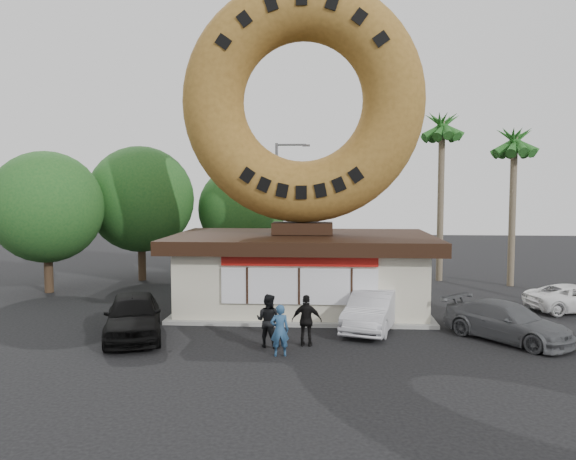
# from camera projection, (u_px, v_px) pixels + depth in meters

# --- Properties ---
(ground) EXTENTS (90.00, 90.00, 0.00)m
(ground) POSITION_uv_depth(u_px,v_px,m) (295.00, 348.00, 18.66)
(ground) COLOR black
(ground) RESTS_ON ground
(donut_shop) EXTENTS (11.20, 7.20, 3.80)m
(donut_shop) POSITION_uv_depth(u_px,v_px,m) (302.00, 269.00, 24.48)
(donut_shop) COLOR beige
(donut_shop) RESTS_ON ground
(giant_donut) EXTENTS (10.37, 2.64, 10.37)m
(giant_donut) POSITION_uv_depth(u_px,v_px,m) (303.00, 101.00, 23.94)
(giant_donut) COLOR olive
(giant_donut) RESTS_ON donut_shop
(tree_west) EXTENTS (6.00, 6.00, 7.65)m
(tree_west) POSITION_uv_depth(u_px,v_px,m) (141.00, 199.00, 31.87)
(tree_west) COLOR #473321
(tree_west) RESTS_ON ground
(tree_mid) EXTENTS (5.20, 5.20, 6.63)m
(tree_mid) POSITION_uv_depth(u_px,v_px,m) (242.00, 209.00, 33.54)
(tree_mid) COLOR #473321
(tree_mid) RESTS_ON ground
(tree_far) EXTENTS (5.60, 5.60, 7.14)m
(tree_far) POSITION_uv_depth(u_px,v_px,m) (47.00, 207.00, 28.15)
(tree_far) COLOR #473321
(tree_far) RESTS_ON ground
(palm_near) EXTENTS (2.60, 2.60, 9.75)m
(palm_near) POSITION_uv_depth(u_px,v_px,m) (442.00, 132.00, 31.44)
(palm_near) COLOR #726651
(palm_near) RESTS_ON ground
(palm_far) EXTENTS (2.60, 2.60, 8.75)m
(palm_far) POSITION_uv_depth(u_px,v_px,m) (514.00, 147.00, 29.79)
(palm_far) COLOR #726651
(palm_far) RESTS_ON ground
(street_lamp) EXTENTS (2.11, 0.20, 8.00)m
(street_lamp) POSITION_uv_depth(u_px,v_px,m) (279.00, 201.00, 34.36)
(street_lamp) COLOR #59595E
(street_lamp) RESTS_ON ground
(person_left) EXTENTS (0.67, 0.50, 1.65)m
(person_left) POSITION_uv_depth(u_px,v_px,m) (280.00, 330.00, 17.71)
(person_left) COLOR navy
(person_left) RESTS_ON ground
(person_center) EXTENTS (1.04, 0.92, 1.78)m
(person_center) POSITION_uv_depth(u_px,v_px,m) (268.00, 320.00, 18.73)
(person_center) COLOR black
(person_center) RESTS_ON ground
(person_right) EXTENTS (1.03, 0.46, 1.74)m
(person_right) POSITION_uv_depth(u_px,v_px,m) (307.00, 321.00, 18.81)
(person_right) COLOR black
(person_right) RESTS_ON ground
(car_black) EXTENTS (3.22, 5.07, 1.61)m
(car_black) POSITION_uv_depth(u_px,v_px,m) (133.00, 315.00, 19.85)
(car_black) COLOR black
(car_black) RESTS_ON ground
(car_silver) EXTENTS (2.70, 4.65, 1.45)m
(car_silver) POSITION_uv_depth(u_px,v_px,m) (372.00, 310.00, 21.05)
(car_silver) COLOR #B9B9BE
(car_silver) RESTS_ON ground
(car_grey) EXTENTS (4.36, 4.62, 1.31)m
(car_grey) POSITION_uv_depth(u_px,v_px,m) (507.00, 322.00, 19.52)
(car_grey) COLOR #56585B
(car_grey) RESTS_ON ground
(car_white) EXTENTS (4.51, 2.81, 1.16)m
(car_white) POSITION_uv_depth(u_px,v_px,m) (576.00, 298.00, 24.05)
(car_white) COLOR white
(car_white) RESTS_ON ground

